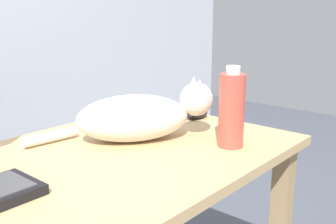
% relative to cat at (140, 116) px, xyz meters
% --- Properties ---
extents(desk, '(1.61, 0.74, 0.73)m').
position_rel_cat_xyz_m(desk, '(-0.40, -0.04, -0.18)').
color(desk, tan).
rests_on(desk, ground_plane).
extents(cat, '(0.51, 0.38, 0.20)m').
position_rel_cat_xyz_m(cat, '(0.00, 0.00, 0.00)').
color(cat, silver).
rests_on(cat, desk).
extents(computer_mouse, '(0.11, 0.06, 0.04)m').
position_rel_cat_xyz_m(computer_mouse, '(0.34, 0.02, -0.06)').
color(computer_mouse, black).
rests_on(computer_mouse, desk).
extents(water_bottle, '(0.08, 0.08, 0.25)m').
position_rel_cat_xyz_m(water_bottle, '(0.14, -0.26, 0.04)').
color(water_bottle, '#D84C3D').
rests_on(water_bottle, desk).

